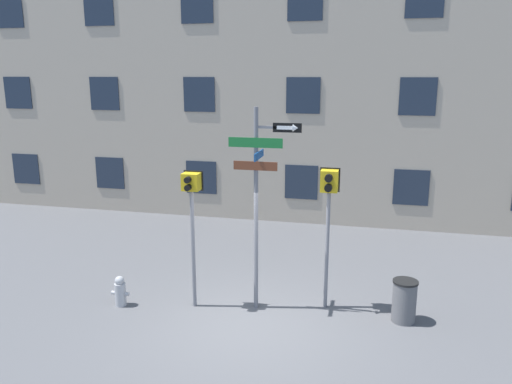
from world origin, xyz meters
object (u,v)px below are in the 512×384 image
object	(u,v)px
pedestrian_signal_right	(329,199)
trash_bin	(404,301)
pedestrian_signal_left	(192,202)
street_sign_pole	(259,191)
fire_hydrant	(120,291)

from	to	relation	value
pedestrian_signal_right	trash_bin	xyz separation A→B (m)	(1.58, -0.27, -1.93)
pedestrian_signal_left	trash_bin	distance (m)	4.68
street_sign_pole	pedestrian_signal_right	size ratio (longest dim) A/B	1.41
pedestrian_signal_left	pedestrian_signal_right	xyz separation A→B (m)	(2.71, 0.59, 0.08)
street_sign_pole	trash_bin	size ratio (longest dim) A/B	4.88
pedestrian_signal_right	fire_hydrant	bearing A→B (deg)	-167.79
pedestrian_signal_left	trash_bin	size ratio (longest dim) A/B	3.38
fire_hydrant	street_sign_pole	bearing A→B (deg)	11.03
pedestrian_signal_right	street_sign_pole	bearing A→B (deg)	-165.28
street_sign_pole	fire_hydrant	size ratio (longest dim) A/B	6.36
pedestrian_signal_right	trash_bin	distance (m)	2.51
pedestrian_signal_right	fire_hydrant	xyz separation A→B (m)	(-4.25, -0.92, -2.05)
trash_bin	pedestrian_signal_left	bearing A→B (deg)	-175.82
street_sign_pole	trash_bin	world-z (taller)	street_sign_pole
trash_bin	pedestrian_signal_right	bearing A→B (deg)	170.23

